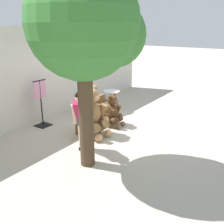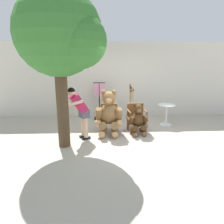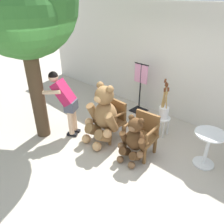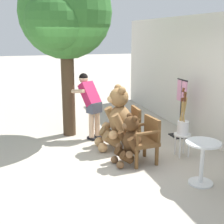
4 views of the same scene
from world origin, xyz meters
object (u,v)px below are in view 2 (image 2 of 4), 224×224
Objects in this scene: wooden_chair_left at (109,117)px; wooden_chair_right at (136,117)px; clothing_display_stand at (99,100)px; teddy_bear_small at (138,119)px; patio_tree at (62,35)px; white_stool at (131,113)px; person_visitor at (80,109)px; brush_bucket at (131,105)px; teddy_bear_large at (109,113)px; round_side_table at (166,112)px.

wooden_chair_right is (0.86, -0.00, 0.00)m from wooden_chair_left.
teddy_bear_small is at bearing -55.64° from clothing_display_stand.
wooden_chair_left is 0.22× the size of patio_tree.
white_stool is (-0.05, 0.84, -0.11)m from wooden_chair_right.
white_stool is at bearing 93.40° from wooden_chair_right.
brush_bucket is at bearing 42.04° from person_visitor.
person_visitor is at bearing -159.47° from wooden_chair_right.
patio_tree is (-1.11, -0.86, 2.11)m from teddy_bear_large.
patio_tree is (-3.08, -1.66, 2.32)m from round_side_table.
white_stool is 0.30m from brush_bucket.
brush_bucket reaches higher than wooden_chair_right.
person_visitor is (-0.82, -0.38, 0.24)m from teddy_bear_large.
patio_tree reaches higher than person_visitor.
person_visitor reaches higher than teddy_bear_small.
clothing_display_stand is at bearing 152.42° from white_stool.
teddy_bear_small is at bearing -142.74° from round_side_table.
brush_bucket is 1.22m from round_side_table.
teddy_bear_small reaches higher than round_side_table.
person_visitor reaches higher than wooden_chair_left.
white_stool is 0.34× the size of clothing_display_stand.
wooden_chair_left is 1.87× the size of white_stool.
brush_bucket is at bearing 93.61° from wooden_chair_right.
brush_bucket is 3.46m from patio_tree.
wooden_chair_right is at bearing 92.22° from teddy_bear_small.
teddy_bear_small is (0.87, -0.29, 0.01)m from wooden_chair_left.
person_visitor is at bearing -142.67° from wooden_chair_left.
patio_tree is (-1.93, -1.96, 2.41)m from white_stool.
brush_bucket is (1.63, 1.47, -0.24)m from person_visitor.
round_side_table is (1.97, 0.79, -0.21)m from teddy_bear_large.
round_side_table is 2.45m from clothing_display_stand.
wooden_chair_right reaches higher than white_stool.
clothing_display_stand reaches higher than wooden_chair_left.
teddy_bear_large is 1.40m from white_stool.
wooden_chair_left is at bearing 44.99° from patio_tree.
clothing_display_stand is at bearing 102.04° from wooden_chair_left.
white_stool is 0.12× the size of patio_tree.
wooden_chair_left is at bearing -133.75° from brush_bucket.
white_stool is at bearing -27.58° from clothing_display_stand.
wooden_chair_right is 1.23m from round_side_table.
wooden_chair_right is 0.85m from white_stool.
person_visitor is (-1.70, -0.34, 0.43)m from teddy_bear_small.
brush_bucket reaches higher than wooden_chair_left.
round_side_table is at bearing 28.28° from patio_tree.
patio_tree is at bearing -107.80° from clothing_display_stand.
wooden_chair_left is at bearing 37.33° from person_visitor.
teddy_bear_large is 2.14m from round_side_table.
brush_bucket is at bearing -163.61° from white_stool.
clothing_display_stand is at bearing 99.99° from teddy_bear_large.
patio_tree is (-1.99, -0.82, 2.30)m from teddy_bear_small.
white_stool is (-0.06, 1.13, -0.11)m from teddy_bear_small.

